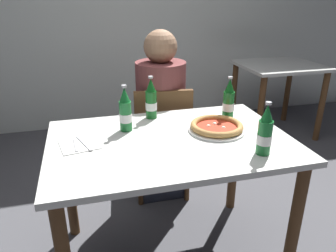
{
  "coord_description": "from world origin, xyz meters",
  "views": [
    {
      "loc": [
        -0.39,
        -1.42,
        1.44
      ],
      "look_at": [
        0.0,
        0.05,
        0.8
      ],
      "focal_mm": 34.74,
      "sensor_mm": 36.0,
      "label": 1
    }
  ],
  "objects_px": {
    "dining_table_background": "(278,79)",
    "beer_bottle_extra": "(229,101)",
    "pizza_margherita_near": "(217,127)",
    "dining_table_main": "(170,159)",
    "beer_bottle_center": "(125,112)",
    "beer_bottle_left": "(151,101)",
    "diner_seated": "(161,120)",
    "napkin_with_cutlery": "(80,144)",
    "beer_bottle_right": "(265,133)",
    "chair_behind_table": "(162,136)"
  },
  "relations": [
    {
      "from": "chair_behind_table",
      "to": "diner_seated",
      "type": "relative_size",
      "value": 0.7
    },
    {
      "from": "beer_bottle_left",
      "to": "pizza_margherita_near",
      "type": "bearing_deg",
      "value": -43.2
    },
    {
      "from": "dining_table_background",
      "to": "beer_bottle_center",
      "type": "distance_m",
      "value": 2.17
    },
    {
      "from": "chair_behind_table",
      "to": "napkin_with_cutlery",
      "type": "xyz_separation_m",
      "value": [
        -0.54,
        -0.56,
        0.27
      ]
    },
    {
      "from": "pizza_margherita_near",
      "to": "beer_bottle_right",
      "type": "relative_size",
      "value": 1.21
    },
    {
      "from": "dining_table_background",
      "to": "beer_bottle_right",
      "type": "height_order",
      "value": "beer_bottle_right"
    },
    {
      "from": "beer_bottle_center",
      "to": "beer_bottle_extra",
      "type": "bearing_deg",
      "value": 2.14
    },
    {
      "from": "diner_seated",
      "to": "beer_bottle_center",
      "type": "height_order",
      "value": "diner_seated"
    },
    {
      "from": "chair_behind_table",
      "to": "diner_seated",
      "type": "xyz_separation_m",
      "value": [
        0.01,
        0.05,
        0.1
      ]
    },
    {
      "from": "beer_bottle_left",
      "to": "beer_bottle_right",
      "type": "relative_size",
      "value": 1.0
    },
    {
      "from": "dining_table_main",
      "to": "beer_bottle_center",
      "type": "relative_size",
      "value": 4.86
    },
    {
      "from": "beer_bottle_left",
      "to": "beer_bottle_right",
      "type": "distance_m",
      "value": 0.69
    },
    {
      "from": "pizza_margherita_near",
      "to": "dining_table_background",
      "type": "bearing_deg",
      "value": 47.66
    },
    {
      "from": "dining_table_background",
      "to": "beer_bottle_left",
      "type": "height_order",
      "value": "beer_bottle_left"
    },
    {
      "from": "dining_table_main",
      "to": "pizza_margherita_near",
      "type": "distance_m",
      "value": 0.3
    },
    {
      "from": "dining_table_background",
      "to": "beer_bottle_right",
      "type": "bearing_deg",
      "value": -124.71
    },
    {
      "from": "diner_seated",
      "to": "beer_bottle_right",
      "type": "bearing_deg",
      "value": -74.65
    },
    {
      "from": "pizza_margherita_near",
      "to": "beer_bottle_right",
      "type": "height_order",
      "value": "beer_bottle_right"
    },
    {
      "from": "dining_table_main",
      "to": "diner_seated",
      "type": "xyz_separation_m",
      "value": [
        0.11,
        0.66,
        -0.05
      ]
    },
    {
      "from": "dining_table_background",
      "to": "pizza_margherita_near",
      "type": "relative_size",
      "value": 2.67
    },
    {
      "from": "pizza_margherita_near",
      "to": "beer_bottle_extra",
      "type": "xyz_separation_m",
      "value": [
        0.13,
        0.15,
        0.08
      ]
    },
    {
      "from": "diner_seated",
      "to": "beer_bottle_left",
      "type": "xyz_separation_m",
      "value": [
        -0.14,
        -0.35,
        0.27
      ]
    },
    {
      "from": "dining_table_main",
      "to": "beer_bottle_extra",
      "type": "height_order",
      "value": "beer_bottle_extra"
    },
    {
      "from": "diner_seated",
      "to": "beer_bottle_right",
      "type": "relative_size",
      "value": 4.89
    },
    {
      "from": "diner_seated",
      "to": "beer_bottle_extra",
      "type": "xyz_separation_m",
      "value": [
        0.28,
        -0.47,
        0.27
      ]
    },
    {
      "from": "dining_table_background",
      "to": "beer_bottle_extra",
      "type": "height_order",
      "value": "beer_bottle_extra"
    },
    {
      "from": "dining_table_main",
      "to": "beer_bottle_left",
      "type": "relative_size",
      "value": 4.86
    },
    {
      "from": "napkin_with_cutlery",
      "to": "dining_table_main",
      "type": "bearing_deg",
      "value": -6.53
    },
    {
      "from": "beer_bottle_extra",
      "to": "napkin_with_cutlery",
      "type": "relative_size",
      "value": 1.17
    },
    {
      "from": "beer_bottle_left",
      "to": "beer_bottle_center",
      "type": "distance_m",
      "value": 0.22
    },
    {
      "from": "beer_bottle_left",
      "to": "napkin_with_cutlery",
      "type": "height_order",
      "value": "beer_bottle_left"
    },
    {
      "from": "pizza_margherita_near",
      "to": "beer_bottle_right",
      "type": "bearing_deg",
      "value": -71.23
    },
    {
      "from": "beer_bottle_right",
      "to": "beer_bottle_left",
      "type": "bearing_deg",
      "value": 124.55
    },
    {
      "from": "napkin_with_cutlery",
      "to": "pizza_margherita_near",
      "type": "bearing_deg",
      "value": -0.97
    },
    {
      "from": "beer_bottle_left",
      "to": "beer_bottle_right",
      "type": "xyz_separation_m",
      "value": [
        0.39,
        -0.57,
        0.0
      ]
    },
    {
      "from": "dining_table_main",
      "to": "beer_bottle_right",
      "type": "xyz_separation_m",
      "value": [
        0.36,
        -0.26,
        0.22
      ]
    },
    {
      "from": "chair_behind_table",
      "to": "beer_bottle_left",
      "type": "xyz_separation_m",
      "value": [
        -0.13,
        -0.3,
        0.37
      ]
    },
    {
      "from": "napkin_with_cutlery",
      "to": "beer_bottle_left",
      "type": "bearing_deg",
      "value": 32.69
    },
    {
      "from": "beer_bottle_right",
      "to": "napkin_with_cutlery",
      "type": "height_order",
      "value": "beer_bottle_right"
    },
    {
      "from": "dining_table_main",
      "to": "napkin_with_cutlery",
      "type": "xyz_separation_m",
      "value": [
        -0.44,
        0.05,
        0.12
      ]
    },
    {
      "from": "dining_table_main",
      "to": "beer_bottle_extra",
      "type": "distance_m",
      "value": 0.49
    },
    {
      "from": "pizza_margherita_near",
      "to": "beer_bottle_left",
      "type": "distance_m",
      "value": 0.41
    },
    {
      "from": "pizza_margherita_near",
      "to": "beer_bottle_left",
      "type": "bearing_deg",
      "value": 136.8
    },
    {
      "from": "beer_bottle_right",
      "to": "napkin_with_cutlery",
      "type": "distance_m",
      "value": 0.87
    },
    {
      "from": "beer_bottle_center",
      "to": "beer_bottle_extra",
      "type": "height_order",
      "value": "same"
    },
    {
      "from": "diner_seated",
      "to": "beer_bottle_left",
      "type": "bearing_deg",
      "value": -112.14
    },
    {
      "from": "dining_table_background",
      "to": "beer_bottle_extra",
      "type": "bearing_deg",
      "value": -132.49
    },
    {
      "from": "beer_bottle_center",
      "to": "beer_bottle_right",
      "type": "xyz_separation_m",
      "value": [
        0.56,
        -0.42,
        0.0
      ]
    },
    {
      "from": "pizza_margherita_near",
      "to": "napkin_with_cutlery",
      "type": "bearing_deg",
      "value": 179.03
    },
    {
      "from": "beer_bottle_right",
      "to": "napkin_with_cutlery",
      "type": "bearing_deg",
      "value": 158.98
    }
  ]
}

